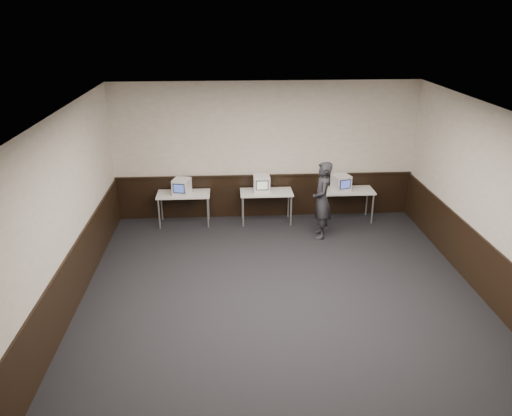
{
  "coord_description": "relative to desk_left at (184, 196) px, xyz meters",
  "views": [
    {
      "loc": [
        -0.91,
        -7.16,
        4.67
      ],
      "look_at": [
        -0.36,
        1.6,
        1.15
      ],
      "focal_mm": 35.0,
      "sensor_mm": 36.0,
      "label": 1
    }
  ],
  "objects": [
    {
      "name": "floor",
      "position": [
        1.9,
        -3.6,
        -0.68
      ],
      "size": [
        8.0,
        8.0,
        0.0
      ],
      "primitive_type": "plane",
      "color": "black",
      "rests_on": "ground"
    },
    {
      "name": "ceiling",
      "position": [
        1.9,
        -3.6,
        2.52
      ],
      "size": [
        8.0,
        8.0,
        0.0
      ],
      "primitive_type": "plane",
      "rotation": [
        3.14,
        0.0,
        0.0
      ],
      "color": "white",
      "rests_on": "back_wall"
    },
    {
      "name": "back_wall",
      "position": [
        1.9,
        0.4,
        0.92
      ],
      "size": [
        7.0,
        0.0,
        7.0
      ],
      "primitive_type": "plane",
      "rotation": [
        1.57,
        0.0,
        0.0
      ],
      "color": "beige",
      "rests_on": "ground"
    },
    {
      "name": "front_wall",
      "position": [
        1.9,
        -7.6,
        0.92
      ],
      "size": [
        7.0,
        0.0,
        7.0
      ],
      "primitive_type": "plane",
      "rotation": [
        -1.57,
        0.0,
        0.0
      ],
      "color": "beige",
      "rests_on": "ground"
    },
    {
      "name": "left_wall",
      "position": [
        -1.6,
        -3.6,
        0.92
      ],
      "size": [
        0.0,
        8.0,
        8.0
      ],
      "primitive_type": "plane",
      "rotation": [
        1.57,
        0.0,
        1.57
      ],
      "color": "beige",
      "rests_on": "ground"
    },
    {
      "name": "right_wall",
      "position": [
        5.4,
        -3.6,
        0.92
      ],
      "size": [
        0.0,
        8.0,
        8.0
      ],
      "primitive_type": "plane",
      "rotation": [
        1.57,
        0.0,
        -1.57
      ],
      "color": "beige",
      "rests_on": "ground"
    },
    {
      "name": "wainscot_back",
      "position": [
        1.9,
        0.38,
        -0.18
      ],
      "size": [
        6.98,
        0.04,
        1.0
      ],
      "primitive_type": "cube",
      "color": "black",
      "rests_on": "back_wall"
    },
    {
      "name": "wainscot_left",
      "position": [
        -1.58,
        -3.6,
        -0.18
      ],
      "size": [
        0.04,
        7.98,
        1.0
      ],
      "primitive_type": "cube",
      "color": "black",
      "rests_on": "left_wall"
    },
    {
      "name": "wainscot_right",
      "position": [
        5.38,
        -3.6,
        -0.18
      ],
      "size": [
        0.04,
        7.98,
        1.0
      ],
      "primitive_type": "cube",
      "color": "black",
      "rests_on": "right_wall"
    },
    {
      "name": "wainscot_rail",
      "position": [
        1.9,
        0.36,
        0.34
      ],
      "size": [
        6.98,
        0.06,
        0.04
      ],
      "primitive_type": "cube",
      "color": "black",
      "rests_on": "wainscot_back"
    },
    {
      "name": "desk_left",
      "position": [
        0.0,
        0.0,
        0.0
      ],
      "size": [
        1.2,
        0.6,
        0.75
      ],
      "color": "silver",
      "rests_on": "ground"
    },
    {
      "name": "desk_center",
      "position": [
        1.9,
        0.0,
        0.0
      ],
      "size": [
        1.2,
        0.6,
        0.75
      ],
      "color": "silver",
      "rests_on": "ground"
    },
    {
      "name": "desk_right",
      "position": [
        3.8,
        0.0,
        0.0
      ],
      "size": [
        1.2,
        0.6,
        0.75
      ],
      "color": "silver",
      "rests_on": "ground"
    },
    {
      "name": "emac_left",
      "position": [
        -0.03,
        -0.05,
        0.25
      ],
      "size": [
        0.45,
        0.46,
        0.36
      ],
      "rotation": [
        0.0,
        0.0,
        -0.26
      ],
      "color": "white",
      "rests_on": "desk_left"
    },
    {
      "name": "emac_center",
      "position": [
        1.79,
        0.04,
        0.26
      ],
      "size": [
        0.38,
        0.41,
        0.37
      ],
      "rotation": [
        0.0,
        0.0,
        -0.01
      ],
      "color": "white",
      "rests_on": "desk_center"
    },
    {
      "name": "emac_right",
      "position": [
        3.63,
        -0.0,
        0.25
      ],
      "size": [
        0.46,
        0.47,
        0.37
      ],
      "rotation": [
        0.0,
        0.0,
        0.28
      ],
      "color": "white",
      "rests_on": "desk_right"
    },
    {
      "name": "person",
      "position": [
        3.02,
        -0.9,
        0.17
      ],
      "size": [
        0.47,
        0.66,
        1.7
      ],
      "primitive_type": "imported",
      "rotation": [
        0.0,
        0.0,
        -1.68
      ],
      "color": "#27272C",
      "rests_on": "ground"
    }
  ]
}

